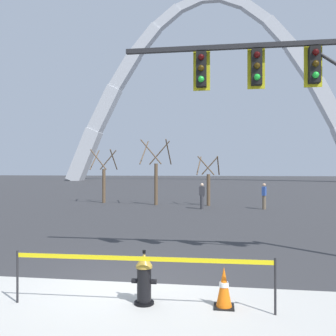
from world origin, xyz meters
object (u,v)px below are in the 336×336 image
Objects in this scene: fire_hydrant at (144,279)px; pedestrian_standing_center at (264,196)px; traffic_cone_by_hydrant at (224,288)px; pedestrian_walking_left at (202,196)px; traffic_signal_gantry at (332,91)px; monument_arch at (211,96)px.

fire_hydrant is 0.62× the size of pedestrian_standing_center.
pedestrian_walking_left reaches higher than traffic_cone_by_hydrant.
fire_hydrant is 16.83m from pedestrian_standing_center.
traffic_signal_gantry is (2.66, 2.92, 4.05)m from traffic_cone_by_hydrant.
pedestrian_walking_left is at bearing 106.74° from traffic_signal_gantry.
fire_hydrant is 0.13× the size of traffic_signal_gantry.
monument_arch reaches higher than traffic_cone_by_hydrant.
monument_arch reaches higher than fire_hydrant.
traffic_signal_gantry is at bearing -73.26° from pedestrian_walking_left.
traffic_cone_by_hydrant is at bearing -85.56° from pedestrian_walking_left.
pedestrian_standing_center is (2.53, 16.31, 0.46)m from traffic_cone_by_hydrant.
monument_arch is 52.66m from pedestrian_walking_left.
fire_hydrant is 68.06m from monument_arch.
pedestrian_walking_left is at bearing 89.25° from fire_hydrant.
monument_arch is at bearing 90.57° from fire_hydrant.
pedestrian_walking_left is at bearing -173.10° from pedestrian_standing_center.
monument_arch reaches higher than traffic_signal_gantry.
monument_arch is at bearing 91.82° from traffic_cone_by_hydrant.
traffic_cone_by_hydrant is (1.44, 0.04, -0.11)m from fire_hydrant.
pedestrian_walking_left and pedestrian_standing_center have the same top height.
fire_hydrant is 0.62× the size of pedestrian_walking_left.
monument_arch is (-2.10, 66.02, 16.47)m from traffic_cone_by_hydrant.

